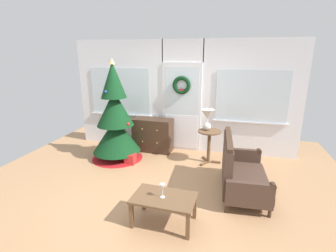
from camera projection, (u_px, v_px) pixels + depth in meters
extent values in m
plane|color=#AD7F56|center=(157.00, 192.00, 4.24)|extent=(6.76, 6.76, 0.00)
cube|color=white|center=(121.00, 94.00, 6.20)|extent=(2.15, 0.08, 2.55)
cube|color=white|center=(251.00, 99.00, 5.48)|extent=(2.15, 0.08, 2.55)
cube|color=white|center=(183.00, 50.00, 5.56)|extent=(0.94, 0.08, 0.50)
cube|color=silver|center=(182.00, 108.00, 5.87)|extent=(0.90, 0.05, 2.05)
cube|color=white|center=(181.00, 131.00, 6.01)|extent=(0.78, 0.02, 0.80)
cube|color=silver|center=(182.00, 92.00, 5.75)|extent=(0.78, 0.01, 1.10)
cube|color=silver|center=(120.00, 91.00, 6.12)|extent=(1.50, 0.01, 1.10)
cube|color=silver|center=(252.00, 96.00, 5.41)|extent=(1.50, 0.01, 1.10)
cube|color=silver|center=(121.00, 114.00, 6.27)|extent=(1.59, 0.06, 0.03)
cube|color=silver|center=(249.00, 122.00, 5.55)|extent=(1.59, 0.06, 0.03)
torus|color=black|center=(181.00, 85.00, 5.67)|extent=(0.41, 0.09, 0.41)
cube|color=red|center=(181.00, 91.00, 5.69)|extent=(0.10, 0.02, 0.10)
cylinder|color=#4C331E|center=(117.00, 152.00, 5.59)|extent=(0.10, 0.10, 0.26)
cone|color=red|center=(117.00, 156.00, 5.61)|extent=(1.11, 1.11, 0.10)
cone|color=#0F3819|center=(116.00, 135.00, 5.48)|extent=(1.03, 1.03, 0.74)
cone|color=#0F3819|center=(115.00, 108.00, 5.31)|extent=(0.78, 0.78, 0.74)
cone|color=#0F3819|center=(113.00, 80.00, 5.15)|extent=(0.53, 0.53, 0.74)
cone|color=#E0BC4C|center=(112.00, 61.00, 5.05)|extent=(0.12, 0.12, 0.12)
sphere|color=red|center=(128.00, 124.00, 5.21)|extent=(0.06, 0.06, 0.06)
sphere|color=gold|center=(120.00, 118.00, 5.77)|extent=(0.07, 0.07, 0.07)
sphere|color=silver|center=(102.00, 98.00, 5.19)|extent=(0.08, 0.08, 0.08)
sphere|color=#264CB2|center=(106.00, 92.00, 5.02)|extent=(0.05, 0.05, 0.05)
sphere|color=red|center=(114.00, 96.00, 5.48)|extent=(0.05, 0.05, 0.05)
sphere|color=gold|center=(114.00, 94.00, 5.48)|extent=(0.05, 0.05, 0.05)
cube|color=#3D281C|center=(153.00, 135.00, 5.95)|extent=(0.92, 0.46, 0.78)
sphere|color=tan|center=(142.00, 129.00, 5.75)|extent=(0.03, 0.03, 0.03)
sphere|color=tan|center=(157.00, 130.00, 5.65)|extent=(0.03, 0.03, 0.03)
sphere|color=tan|center=(142.00, 141.00, 5.83)|extent=(0.03, 0.03, 0.03)
sphere|color=tan|center=(157.00, 143.00, 5.73)|extent=(0.03, 0.03, 0.03)
cylinder|color=#3D281C|center=(270.00, 213.00, 3.57)|extent=(0.05, 0.05, 0.14)
cylinder|color=#3D281C|center=(257.00, 173.00, 4.76)|extent=(0.05, 0.05, 0.14)
cylinder|color=#3D281C|center=(226.00, 208.00, 3.68)|extent=(0.05, 0.05, 0.14)
cylinder|color=#3D281C|center=(225.00, 170.00, 4.87)|extent=(0.05, 0.05, 0.14)
cube|color=#473328|center=(244.00, 181.00, 4.18)|extent=(0.78, 1.24, 0.14)
cube|color=#473328|center=(227.00, 158.00, 4.13)|extent=(0.18, 1.21, 0.62)
cube|color=#3D281C|center=(229.00, 138.00, 4.04)|extent=(0.14, 1.19, 0.06)
cube|color=#473328|center=(249.00, 195.00, 3.54)|extent=(0.67, 0.12, 0.38)
cylinder|color=#3D281C|center=(273.00, 186.00, 3.43)|extent=(0.09, 0.09, 0.09)
cube|color=#473328|center=(242.00, 159.00, 4.76)|extent=(0.67, 0.12, 0.38)
cylinder|color=#3D281C|center=(259.00, 151.00, 4.66)|extent=(0.09, 0.09, 0.09)
cylinder|color=brown|center=(210.00, 131.00, 5.21)|extent=(0.48, 0.48, 0.02)
cylinder|color=brown|center=(209.00, 147.00, 5.30)|extent=(0.07, 0.07, 0.68)
cube|color=brown|center=(216.00, 162.00, 5.35)|extent=(0.20, 0.05, 0.04)
cube|color=brown|center=(205.00, 158.00, 5.54)|extent=(0.14, 0.20, 0.04)
cube|color=brown|center=(204.00, 164.00, 5.28)|extent=(0.14, 0.20, 0.04)
sphere|color=silver|center=(207.00, 126.00, 5.23)|extent=(0.16, 0.16, 0.16)
cylinder|color=silver|center=(207.00, 120.00, 5.20)|extent=(0.02, 0.02, 0.06)
cone|color=silver|center=(208.00, 114.00, 5.16)|extent=(0.28, 0.28, 0.20)
cube|color=brown|center=(164.00, 198.00, 3.37)|extent=(0.86, 0.56, 0.03)
cube|color=brown|center=(131.00, 215.00, 3.32)|extent=(0.05, 0.05, 0.37)
cube|color=brown|center=(188.00, 226.00, 3.11)|extent=(0.05, 0.05, 0.37)
cube|color=brown|center=(144.00, 198.00, 3.73)|extent=(0.05, 0.05, 0.37)
cube|color=brown|center=(195.00, 206.00, 3.52)|extent=(0.05, 0.05, 0.37)
cylinder|color=silver|center=(163.00, 197.00, 3.35)|extent=(0.06, 0.06, 0.01)
cylinder|color=silver|center=(163.00, 193.00, 3.34)|extent=(0.01, 0.01, 0.10)
cone|color=silver|center=(163.00, 187.00, 3.31)|extent=(0.08, 0.08, 0.09)
cube|color=red|center=(130.00, 159.00, 5.30)|extent=(0.21, 0.19, 0.21)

